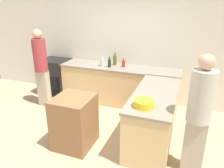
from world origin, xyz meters
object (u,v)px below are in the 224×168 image
at_px(island_table, 75,122).
at_px(person_by_range, 41,65).
at_px(person_at_peninsula, 199,112).
at_px(vinegar_bottle_clear, 102,62).
at_px(wine_bottle_dark, 109,63).
at_px(mixing_bowl, 144,103).
at_px(range_oven, 56,77).
at_px(olive_oil_bottle, 115,60).
at_px(hot_sauce_bottle, 124,63).

distance_m(island_table, person_by_range, 1.85).
bearing_deg(island_table, person_at_peninsula, 1.14).
bearing_deg(vinegar_bottle_clear, person_at_peninsula, -39.17).
relative_size(person_by_range, person_at_peninsula, 1.01).
bearing_deg(person_by_range, wine_bottle_dark, 24.25).
height_order(vinegar_bottle_clear, wine_bottle_dark, wine_bottle_dark).
bearing_deg(person_at_peninsula, wine_bottle_dark, 138.52).
xyz_separation_m(island_table, mixing_bowl, (1.12, 0.05, 0.51)).
bearing_deg(vinegar_bottle_clear, person_by_range, -151.93).
bearing_deg(range_oven, mixing_bowl, -32.98).
bearing_deg(mixing_bowl, range_oven, 147.02).
xyz_separation_m(range_oven, wine_bottle_dark, (1.53, -0.09, 0.53)).
bearing_deg(island_table, wine_bottle_dark, 91.13).
bearing_deg(mixing_bowl, person_at_peninsula, -1.00).
xyz_separation_m(range_oven, mixing_bowl, (2.68, -1.74, 0.49)).
height_order(mixing_bowl, wine_bottle_dark, wine_bottle_dark).
bearing_deg(mixing_bowl, person_by_range, 157.83).
relative_size(wine_bottle_dark, person_by_range, 0.14).
relative_size(mixing_bowl, person_at_peninsula, 0.17).
distance_m(range_oven, vinegar_bottle_clear, 1.45).
height_order(olive_oil_bottle, person_by_range, person_by_range).
xyz_separation_m(range_oven, island_table, (1.56, -1.79, -0.01)).
distance_m(island_table, olive_oil_bottle, 1.99).
bearing_deg(wine_bottle_dark, hot_sauce_bottle, 23.97).
relative_size(wine_bottle_dark, olive_oil_bottle, 0.80).
bearing_deg(wine_bottle_dark, person_at_peninsula, -41.48).
xyz_separation_m(mixing_bowl, olive_oil_bottle, (-1.10, 1.85, 0.06)).
height_order(vinegar_bottle_clear, person_by_range, person_by_range).
bearing_deg(island_table, olive_oil_bottle, 89.31).
height_order(range_oven, island_table, range_oven).
relative_size(vinegar_bottle_clear, person_at_peninsula, 0.13).
xyz_separation_m(vinegar_bottle_clear, person_by_range, (-1.19, -0.64, -0.02)).
distance_m(mixing_bowl, olive_oil_bottle, 2.16).
relative_size(range_oven, island_table, 1.03).
height_order(vinegar_bottle_clear, olive_oil_bottle, olive_oil_bottle).
bearing_deg(wine_bottle_dark, person_by_range, -155.75).
relative_size(island_table, mixing_bowl, 3.02).
xyz_separation_m(range_oven, person_by_range, (0.15, -0.71, 0.51)).
distance_m(olive_oil_bottle, person_by_range, 1.65).
bearing_deg(person_at_peninsula, person_by_range, 162.23).
distance_m(wine_bottle_dark, person_by_range, 1.51).
distance_m(range_oven, island_table, 2.37).
height_order(hot_sauce_bottle, olive_oil_bottle, olive_oil_bottle).
bearing_deg(person_at_peninsula, island_table, -178.86).
bearing_deg(range_oven, island_table, -48.91).
xyz_separation_m(olive_oil_bottle, person_at_peninsula, (1.82, -1.87, -0.07)).
relative_size(range_oven, person_by_range, 0.52).
xyz_separation_m(olive_oil_bottle, person_by_range, (-1.43, -0.82, -0.05)).
relative_size(range_oven, person_at_peninsula, 0.53).
height_order(island_table, olive_oil_bottle, olive_oil_bottle).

